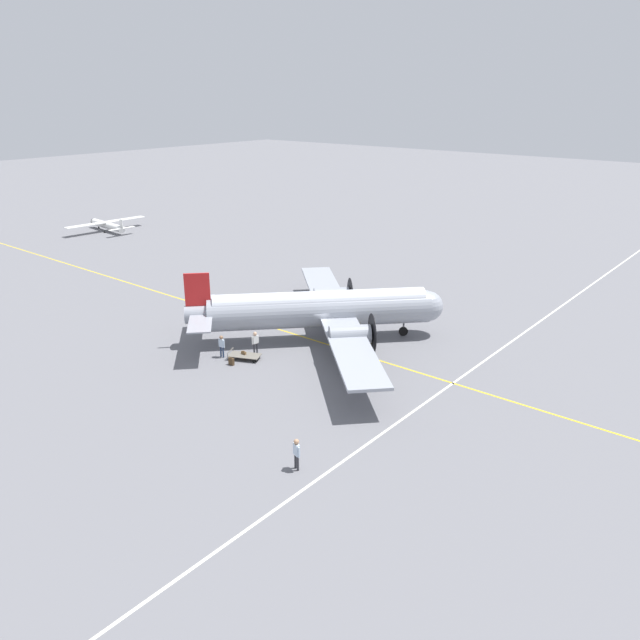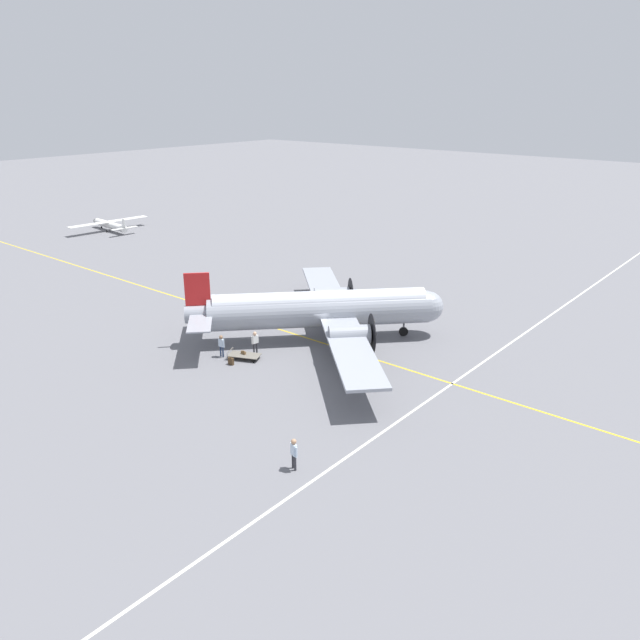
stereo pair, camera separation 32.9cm
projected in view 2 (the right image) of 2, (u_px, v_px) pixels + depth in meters
The scene contains 11 objects.
ground_plane at pixel (320, 340), 47.22m from camera, with size 300.00×300.00×0.00m, color slate.
apron_line_eastwest at pixel (317, 341), 46.93m from camera, with size 120.00×0.16×0.01m.
apron_line_northsouth at pixel (455, 382), 40.37m from camera, with size 0.16×120.00×0.01m.
airliner_main at pixel (325, 309), 46.42m from camera, with size 20.61×20.41×5.54m.
crew_foreground at pixel (294, 451), 30.65m from camera, with size 0.56×0.31×1.71m.
passenger_boarding at pixel (221, 344), 43.83m from camera, with size 0.55×0.26×1.62m.
ramp_agent at pixel (255, 340), 44.33m from camera, with size 0.27×0.57×1.69m.
suitcase_near_door at pixel (243, 355), 43.83m from camera, with size 0.40×0.13×0.57m.
suitcase_upright_spare at pixel (231, 361), 42.81m from camera, with size 0.43×0.18×0.55m.
baggage_cart at pixel (244, 355), 43.72m from camera, with size 2.46×1.92×0.56m.
light_aircraft_distant at pixel (110, 225), 83.82m from camera, with size 8.34×11.22×2.12m.
Camera 2 is at (-28.03, 33.68, 17.66)m, focal length 35.00 mm.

